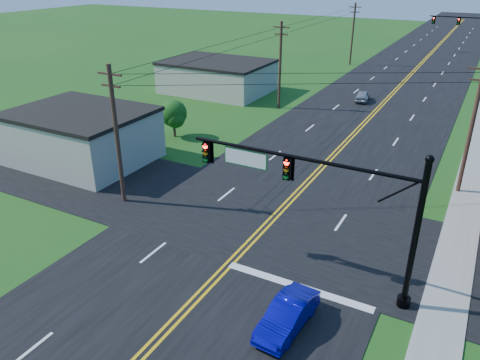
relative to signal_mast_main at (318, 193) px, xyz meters
The scene contains 14 objects.
ground 10.27m from the signal_mast_main, 118.47° to the right, with size 260.00×260.00×0.00m, color #194F16.
road_main 42.49m from the signal_mast_main, 95.90° to the left, with size 16.00×220.00×0.04m, color black.
road_cross 7.56m from the signal_mast_main, 137.32° to the left, with size 70.00×10.00×0.04m, color black.
signal_mast_main is the anchor object (origin of this frame).
signal_mast_far 72.00m from the signal_mast_main, 89.92° to the left, with size 10.98×0.60×7.48m.
cream_bldg_near 22.33m from the signal_mast_main, 164.29° to the left, with size 10.20×8.20×4.10m.
cream_bldg_far 38.12m from the signal_mast_main, 127.88° to the left, with size 12.20×9.20×3.70m.
utility_pole_left_a 13.98m from the signal_mast_main, behind, with size 1.80×0.28×9.00m.
utility_pole_left_b 30.34m from the signal_mast_main, 117.14° to the left, with size 1.80×0.28×9.00m.
utility_pole_left_c 55.74m from the signal_mast_main, 104.37° to the left, with size 1.80×0.28×9.00m.
utility_pole_right_a 15.03m from the signal_mast_main, 68.69° to the left, with size 1.80×0.28×9.00m.
tree_left 23.22m from the signal_mast_main, 142.64° to the left, with size 2.40×2.40×3.37m.
blue_car 5.62m from the signal_mast_main, 85.30° to the right, with size 1.37×3.92×1.29m, color #070692.
distant_car 34.72m from the signal_mast_main, 100.84° to the left, with size 1.40×3.48×1.18m, color #A9A9AE.
Camera 1 is at (10.29, -10.55, 14.33)m, focal length 35.00 mm.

